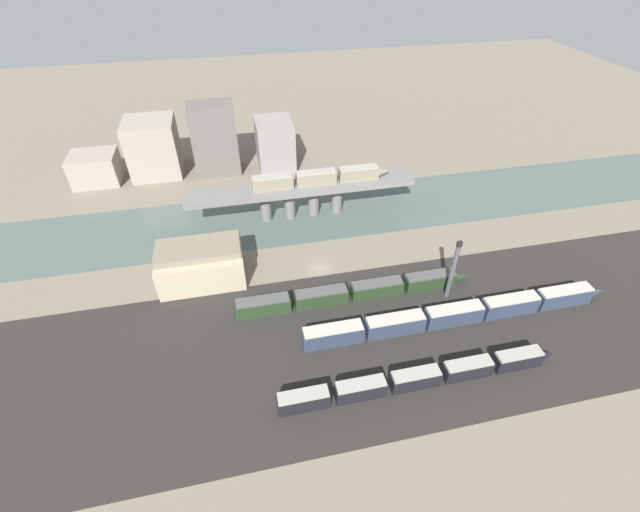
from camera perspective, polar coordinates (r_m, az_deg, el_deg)
ground_plane at (r=102.90m, az=-0.02°, el=-1.57°), size 400.00×400.00×0.00m
railbed_yard at (r=86.57m, az=3.42°, el=-11.70°), size 280.00×42.00×0.01m
river_water at (r=121.46m, az=-2.40°, el=5.52°), size 320.00×26.70×0.01m
bridge at (r=117.57m, az=-2.49°, el=8.51°), size 61.88×7.96×9.44m
train_on_bridge at (r=116.54m, az=0.13°, el=10.47°), size 38.08×2.96×3.76m
train_yard_near at (r=81.64m, az=13.30°, el=-15.51°), size 52.87×2.73×3.57m
train_yard_mid at (r=93.73m, az=18.15°, el=-7.31°), size 67.65×3.13×4.15m
train_yard_far at (r=94.38m, az=4.80°, el=-4.77°), size 53.30×3.12×3.75m
warehouse_building at (r=101.12m, az=-15.59°, el=-0.90°), size 18.94×12.77×9.25m
signal_tower at (r=94.94m, az=17.27°, el=-1.90°), size 1.00×0.98×15.19m
city_block_far_left at (r=152.66m, az=-27.75°, el=10.33°), size 13.70×11.64×9.19m
city_block_left at (r=149.06m, az=-21.32°, el=13.34°), size 15.15×15.12×17.33m
city_block_center at (r=143.15m, az=-13.87°, el=14.92°), size 13.85×9.88×22.17m
city_block_right at (r=145.03m, az=-6.04°, el=14.62°), size 11.51×15.21×15.16m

